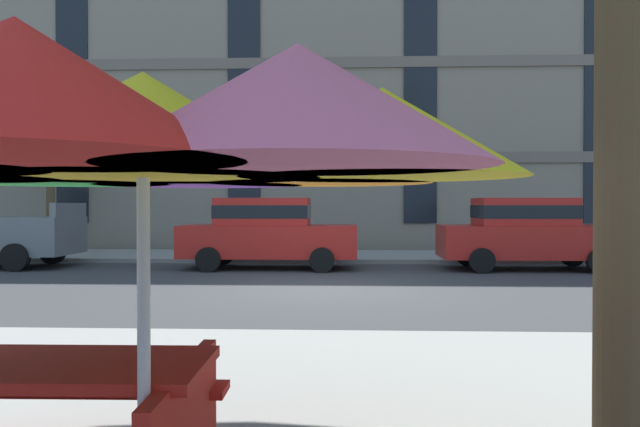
# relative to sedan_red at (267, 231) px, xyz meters

# --- Properties ---
(ground_plane) EXTENTS (120.00, 120.00, 0.00)m
(ground_plane) POSITION_rel_sedan_red_xyz_m (1.50, -3.70, -0.95)
(ground_plane) COLOR #38383A
(sidewalk_far) EXTENTS (56.00, 3.60, 0.12)m
(sidewalk_far) POSITION_rel_sedan_red_xyz_m (1.50, 3.10, -0.89)
(sidewalk_far) COLOR gray
(sidewalk_far) RESTS_ON ground
(apartment_building) EXTENTS (47.49, 12.08, 19.20)m
(apartment_building) POSITION_rel_sedan_red_xyz_m (1.50, 11.29, 8.65)
(apartment_building) COLOR gray
(apartment_building) RESTS_ON ground
(sedan_red) EXTENTS (4.40, 1.98, 1.78)m
(sedan_red) POSITION_rel_sedan_red_xyz_m (0.00, 0.00, 0.00)
(sedan_red) COLOR #B21E19
(sedan_red) RESTS_ON ground
(sedan_red_midblock) EXTENTS (4.40, 1.98, 1.78)m
(sedan_red_midblock) POSITION_rel_sedan_red_xyz_m (6.49, 0.00, 0.00)
(sedan_red_midblock) COLOR #B21E19
(sedan_red_midblock) RESTS_ON ground
(street_tree_left) EXTENTS (2.10, 2.18, 4.91)m
(street_tree_left) POSITION_rel_sedan_red_xyz_m (-7.47, 3.61, 2.76)
(street_tree_left) COLOR brown
(street_tree_left) RESTS_ON ground
(patio_umbrella) EXTENTS (3.47, 3.47, 2.21)m
(patio_umbrella) POSITION_rel_sedan_red_xyz_m (1.07, -12.70, 0.99)
(patio_umbrella) COLOR silver
(patio_umbrella) RESTS_ON ground
(picnic_table) EXTENTS (1.83, 1.55, 0.77)m
(picnic_table) POSITION_rel_sedan_red_xyz_m (0.35, -12.28, -0.46)
(picnic_table) COLOR red
(picnic_table) RESTS_ON ground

